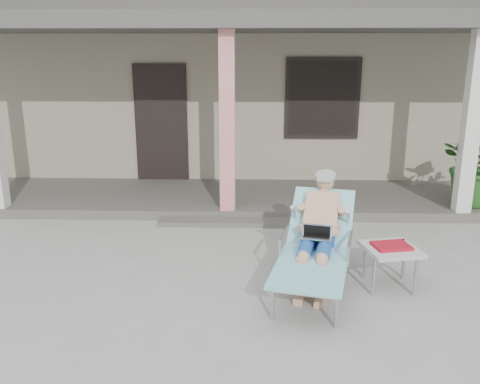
{
  "coord_description": "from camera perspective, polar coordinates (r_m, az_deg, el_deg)",
  "views": [
    {
      "loc": [
        0.4,
        -5.2,
        2.47
      ],
      "look_at": [
        0.23,
        0.6,
        0.85
      ],
      "focal_mm": 38.0,
      "sensor_mm": 36.0,
      "label": 1
    }
  ],
  "objects": [
    {
      "name": "lounger",
      "position": [
        5.47,
        8.73,
        -3.02
      ],
      "size": [
        1.09,
        1.92,
        1.2
      ],
      "rotation": [
        0.0,
        0.0,
        -0.24
      ],
      "color": "#B7B7BC",
      "rests_on": "ground"
    },
    {
      "name": "side_table",
      "position": [
        5.68,
        16.59,
        -6.37
      ],
      "size": [
        0.64,
        0.64,
        0.49
      ],
      "rotation": [
        0.0,
        0.0,
        0.21
      ],
      "color": "#BBBBB6",
      "rests_on": "ground"
    },
    {
      "name": "potted_palm",
      "position": [
        8.62,
        25.3,
        2.85
      ],
      "size": [
        1.34,
        1.22,
        1.28
      ],
      "primitive_type": "imported",
      "rotation": [
        0.0,
        0.0,
        -0.22
      ],
      "color": "#26591E",
      "rests_on": "porch_deck"
    },
    {
      "name": "porch_deck",
      "position": [
        8.55,
        -1.08,
        -0.67
      ],
      "size": [
        10.0,
        2.0,
        0.15
      ],
      "primitive_type": "cube",
      "color": "#605B56",
      "rests_on": "ground"
    },
    {
      "name": "ground",
      "position": [
        5.77,
        -2.51,
        -9.76
      ],
      "size": [
        60.0,
        60.0,
        0.0
      ],
      "primitive_type": "plane",
      "color": "#9E9E99",
      "rests_on": "ground"
    },
    {
      "name": "house",
      "position": [
        11.73,
        -0.29,
        11.67
      ],
      "size": [
        10.4,
        5.4,
        3.3
      ],
      "color": "gray",
      "rests_on": "ground"
    },
    {
      "name": "porch_overhang",
      "position": [
        8.16,
        -1.2,
        17.83
      ],
      "size": [
        10.0,
        2.3,
        2.85
      ],
      "color": "silver",
      "rests_on": "porch_deck"
    },
    {
      "name": "porch_step",
      "position": [
        7.47,
        -1.5,
        -3.41
      ],
      "size": [
        2.0,
        0.3,
        0.07
      ],
      "primitive_type": "cube",
      "color": "#605B56",
      "rests_on": "ground"
    }
  ]
}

